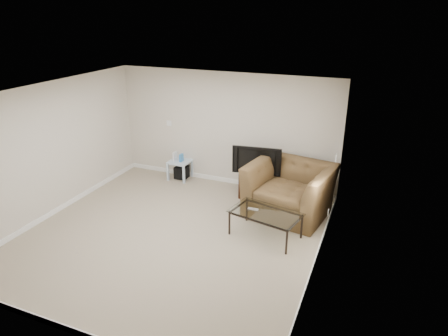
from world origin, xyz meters
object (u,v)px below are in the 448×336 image
at_px(side_table, 180,170).
at_px(subwoofer, 182,172).
at_px(tv_stand, 257,184).
at_px(coffee_table, 265,224).
at_px(television, 257,159).
at_px(recliner, 290,181).

distance_m(side_table, subwoofer, 0.07).
distance_m(tv_stand, side_table, 1.96).
relative_size(tv_stand, side_table, 1.46).
relative_size(tv_stand, coffee_table, 0.57).
xyz_separation_m(side_table, subwoofer, (0.03, 0.02, -0.06)).
relative_size(tv_stand, television, 0.73).
height_order(recliner, coffee_table, recliner).
xyz_separation_m(tv_stand, side_table, (-1.95, 0.23, -0.06)).
height_order(television, recliner, recliner).
distance_m(recliner, coffee_table, 1.11).
bearing_deg(subwoofer, coffee_table, -34.03).
relative_size(side_table, recliner, 0.31).
relative_size(side_table, subwoofer, 1.66).
height_order(side_table, subwoofer, side_table).
distance_m(side_table, recliner, 2.86).
bearing_deg(coffee_table, side_table, 146.55).
bearing_deg(subwoofer, television, -8.18).
bearing_deg(tv_stand, side_table, 168.63).
bearing_deg(subwoofer, tv_stand, -7.37).
height_order(television, subwoofer, television).
xyz_separation_m(recliner, coffee_table, (-0.16, -1.01, -0.43)).
height_order(side_table, coffee_table, coffee_table).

